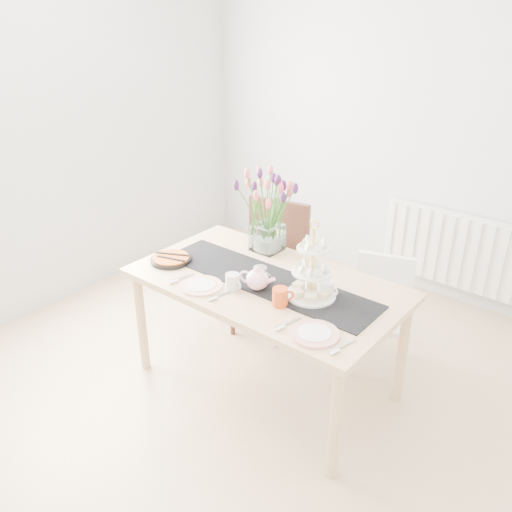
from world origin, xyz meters
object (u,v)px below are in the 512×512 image
Objects in this scene: chair_white at (380,305)px; plate_right at (314,334)px; tulip_vase at (268,199)px; cream_jug at (326,289)px; radiator at (457,251)px; teapot at (257,280)px; chair_brown at (271,257)px; tart_tin at (171,259)px; mug_white at (233,282)px; cake_stand at (312,278)px; mug_grey at (260,275)px; dining_table at (267,292)px; plate_left at (201,286)px; mug_orange at (280,297)px.

plate_right is (0.10, -0.97, 0.33)m from chair_white.
tulip_vase reaches higher than cream_jug.
radiator is 5.65× the size of teapot.
chair_brown is 10.36× the size of cream_jug.
tulip_vase reaches higher than teapot.
radiator is 2.29m from tart_tin.
chair_brown is at bearing 167.26° from chair_white.
cream_jug is 0.53m from mug_white.
mug_grey is (-0.33, -0.04, -0.07)m from cake_stand.
dining_table is 3.88× the size of cake_stand.
tulip_vase reaches higher than dining_table.
tart_tin is 0.40m from plate_left.
mug_white is 0.19m from plate_left.
plate_left is at bearing -91.68° from chair_brown.
mug_white is 0.94× the size of mug_orange.
tulip_vase is (-0.79, -1.43, 0.65)m from radiator.
dining_table is 0.31m from mug_orange.
teapot is at bearing 46.75° from mug_white.
tart_tin is (-0.94, -0.18, -0.10)m from cake_stand.
cream_jug is (0.06, 0.06, -0.07)m from cake_stand.
cake_stand is at bearing 37.75° from mug_white.
mug_orange is at bearing 0.19° from tart_tin.
plate_right is at bearing -29.11° from dining_table.
mug_grey is (0.39, -0.63, 0.24)m from chair_brown.
cake_stand is 1.69× the size of plate_left.
radiator is 1.86× the size of tulip_vase.
chair_white is 0.95m from mug_orange.
tart_tin is (-1.16, -1.95, 0.31)m from radiator.
cream_jug reaches higher than tart_tin.
cake_stand is (-0.12, -0.67, 0.44)m from chair_white.
tart_tin is at bearing -159.53° from chair_white.
cake_stand is at bearing -131.57° from cream_jug.
tart_tin is 1.03× the size of plate_right.
teapot is at bearing -70.37° from mug_grey.
plate_right is at bearing -55.35° from chair_brown.
mug_orange is at bearing -116.94° from cream_jug.
teapot is 0.39m from cream_jug.
cream_jug is at bearing -23.68° from tulip_vase.
teapot is 0.87× the size of plate_left.
mug_white is (-0.07, -0.16, -0.00)m from mug_grey.
cream_jug is 0.36× the size of tart_tin.
teapot is at bearing -148.35° from cream_jug.
cake_stand is 4.00× the size of mug_orange.
tulip_vase is (-0.69, -0.33, 0.67)m from chair_white.
dining_table is 0.25m from mug_white.
cream_jug is at bearing 40.46° from mug_white.
plate_right is (0.53, -0.29, 0.08)m from dining_table.
mug_grey is 0.28m from mug_orange.
chair_brown is 2.30× the size of cake_stand.
mug_orange is (0.85, 0.00, 0.04)m from tart_tin.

